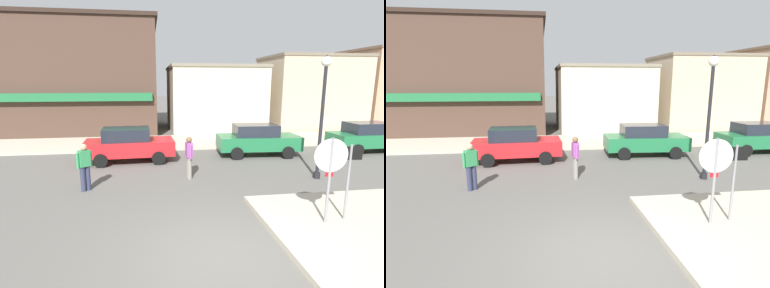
{
  "view_description": "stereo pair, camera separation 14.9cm",
  "coord_description": "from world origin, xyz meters",
  "views": [
    {
      "loc": [
        -1.43,
        -5.52,
        3.57
      ],
      "look_at": [
        -0.0,
        4.5,
        1.5
      ],
      "focal_mm": 28.0,
      "sensor_mm": 36.0,
      "label": 1
    },
    {
      "loc": [
        -1.28,
        -5.54,
        3.57
      ],
      "look_at": [
        -0.0,
        4.5,
        1.5
      ],
      "focal_mm": 28.0,
      "sensor_mm": 36.0,
      "label": 2
    }
  ],
  "objects": [
    {
      "name": "one_way_sign",
      "position": [
        3.43,
        1.0,
        1.33
      ],
      "size": [
        0.6,
        0.08,
        2.1
      ],
      "color": "gray",
      "rests_on": "ground"
    },
    {
      "name": "parked_car_nearest",
      "position": [
        -2.4,
        8.2,
        0.81
      ],
      "size": [
        4.08,
        2.03,
        1.56
      ],
      "color": "red",
      "rests_on": "ground"
    },
    {
      "name": "pedestrian_crossing_far",
      "position": [
        0.0,
        5.31,
        0.87
      ],
      "size": [
        0.26,
        0.56,
        1.61
      ],
      "color": "gray",
      "rests_on": "ground"
    },
    {
      "name": "kerb_far",
      "position": [
        0.0,
        12.15,
        0.07
      ],
      "size": [
        80.0,
        4.0,
        0.15
      ],
      "primitive_type": "cube",
      "color": "#B7AD99",
      "rests_on": "ground"
    },
    {
      "name": "building_corner_shop",
      "position": [
        -6.46,
        18.54,
        3.93
      ],
      "size": [
        11.38,
        9.28,
        7.85
      ],
      "color": "#473328",
      "rests_on": "ground"
    },
    {
      "name": "ground_plane",
      "position": [
        0.0,
        0.0,
        0.0
      ],
      "size": [
        160.0,
        160.0,
        0.0
      ],
      "primitive_type": "plane",
      "color": "#5B5954"
    },
    {
      "name": "building_storefront_left_near",
      "position": [
        3.48,
        17.73,
        2.41
      ],
      "size": [
        6.79,
        7.15,
        4.82
      ],
      "color": "beige",
      "rests_on": "ground"
    },
    {
      "name": "parked_car_second",
      "position": [
        3.86,
        8.55,
        0.81
      ],
      "size": [
        4.1,
        2.07,
        1.56
      ],
      "color": "#1E6B3D",
      "rests_on": "ground"
    },
    {
      "name": "pedestrian_crossing_near",
      "position": [
        -3.61,
        4.49,
        0.87
      ],
      "size": [
        0.49,
        0.41,
        1.61
      ],
      "color": "#2D334C",
      "rests_on": "ground"
    },
    {
      "name": "lamp_post",
      "position": [
        4.82,
        4.63,
        2.96
      ],
      "size": [
        0.36,
        0.36,
        4.54
      ],
      "color": "black",
      "rests_on": "ground"
    },
    {
      "name": "parked_car_third",
      "position": [
        9.94,
        8.48,
        0.81
      ],
      "size": [
        4.01,
        1.89,
        1.56
      ],
      "color": "#1E6B3D",
      "rests_on": "ground"
    },
    {
      "name": "building_storefront_left_mid",
      "position": [
        11.24,
        17.13,
        2.81
      ],
      "size": [
        7.1,
        5.55,
        5.61
      ],
      "color": "tan",
      "rests_on": "ground"
    },
    {
      "name": "stop_sign",
      "position": [
        2.85,
        0.89,
        1.52
      ],
      "size": [
        0.82,
        0.11,
        2.3
      ],
      "color": "gray",
      "rests_on": "ground"
    }
  ]
}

